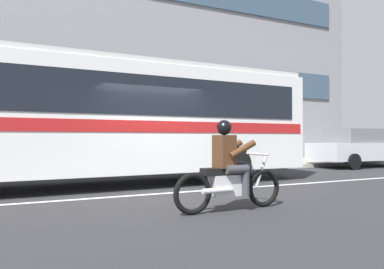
{
  "coord_description": "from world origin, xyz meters",
  "views": [
    {
      "loc": [
        -2.58,
        -7.91,
        1.26
      ],
      "look_at": [
        0.78,
        -0.47,
        1.34
      ],
      "focal_mm": 32.02,
      "sensor_mm": 36.0,
      "label": 1
    }
  ],
  "objects_px": {
    "transit_bus": "(111,114)",
    "fire_hydrant": "(208,156)",
    "parked_sedan_curbside": "(359,147)",
    "motorcycle_with_rider": "(229,173)"
  },
  "relations": [
    {
      "from": "parked_sedan_curbside",
      "to": "fire_hydrant",
      "type": "relative_size",
      "value": 5.95
    },
    {
      "from": "parked_sedan_curbside",
      "to": "fire_hydrant",
      "type": "height_order",
      "value": "parked_sedan_curbside"
    },
    {
      "from": "transit_bus",
      "to": "fire_hydrant",
      "type": "relative_size",
      "value": 14.72
    },
    {
      "from": "fire_hydrant",
      "to": "transit_bus",
      "type": "bearing_deg",
      "value": -145.67
    },
    {
      "from": "motorcycle_with_rider",
      "to": "parked_sedan_curbside",
      "type": "height_order",
      "value": "parked_sedan_curbside"
    },
    {
      "from": "transit_bus",
      "to": "motorcycle_with_rider",
      "type": "distance_m",
      "value": 4.36
    },
    {
      "from": "motorcycle_with_rider",
      "to": "parked_sedan_curbside",
      "type": "xyz_separation_m",
      "value": [
        9.63,
        5.37,
        0.19
      ]
    },
    {
      "from": "transit_bus",
      "to": "parked_sedan_curbside",
      "type": "bearing_deg",
      "value": 7.26
    },
    {
      "from": "fire_hydrant",
      "to": "motorcycle_with_rider",
      "type": "bearing_deg",
      "value": -114.36
    },
    {
      "from": "parked_sedan_curbside",
      "to": "fire_hydrant",
      "type": "distance_m",
      "value": 6.67
    }
  ]
}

